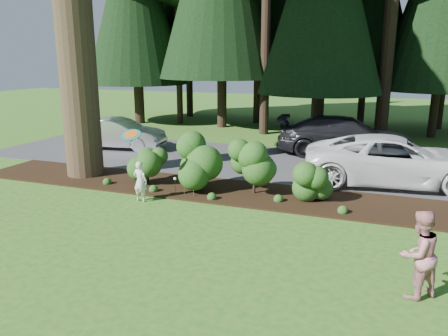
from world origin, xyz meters
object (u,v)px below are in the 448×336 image
(child, at_px, (140,181))
(car_silver_wagon, at_px, (119,134))
(car_dark_suv, at_px, (345,136))
(adult, at_px, (419,254))
(frisbee, at_px, (131,135))
(car_white_suv, at_px, (395,161))

(child, bearing_deg, car_silver_wagon, -49.40)
(car_dark_suv, xyz_separation_m, adult, (2.21, -11.13, -0.06))
(child, bearing_deg, adult, 160.82)
(car_dark_suv, bearing_deg, adult, -174.49)
(car_dark_suv, height_order, frisbee, frisbee)
(car_silver_wagon, relative_size, car_dark_suv, 0.74)
(car_silver_wagon, bearing_deg, frisbee, -151.71)
(car_silver_wagon, distance_m, car_white_suv, 11.77)
(car_dark_suv, xyz_separation_m, frisbee, (-5.04, -8.42, 1.12))
(adult, bearing_deg, child, -63.26)
(car_silver_wagon, bearing_deg, car_white_suv, -107.25)
(car_dark_suv, relative_size, adult, 3.57)
(child, xyz_separation_m, frisbee, (-0.10, -0.18, 1.38))
(car_dark_suv, xyz_separation_m, child, (-4.93, -8.24, -0.25))
(adult, height_order, frisbee, frisbee)
(car_white_suv, height_order, child, car_white_suv)
(car_silver_wagon, height_order, car_white_suv, car_white_suv)
(car_white_suv, height_order, frisbee, frisbee)
(car_silver_wagon, relative_size, frisbee, 7.52)
(adult, bearing_deg, car_dark_suv, -119.97)
(car_white_suv, relative_size, frisbee, 10.26)
(child, bearing_deg, car_dark_suv, -118.04)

